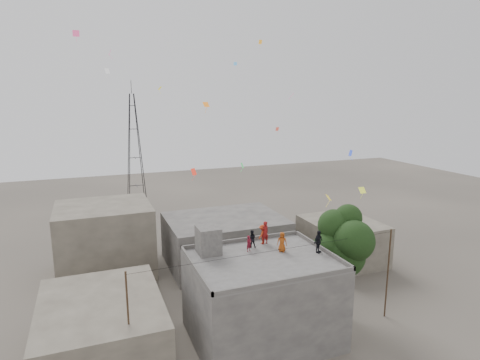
{
  "coord_description": "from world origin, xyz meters",
  "views": [
    {
      "loc": [
        -11.15,
        -24.38,
        17.41
      ],
      "look_at": [
        -0.77,
        2.4,
        11.48
      ],
      "focal_mm": 30.0,
      "sensor_mm": 36.0,
      "label": 1
    }
  ],
  "objects_px": {
    "stair_head_box": "(208,240)",
    "person_red_adult": "(265,233)",
    "tree": "(344,243)",
    "transmission_tower": "(135,152)",
    "person_dark_adult": "(318,242)"
  },
  "relations": [
    {
      "from": "transmission_tower",
      "to": "person_dark_adult",
      "type": "distance_m",
      "value": 41.22
    },
    {
      "from": "transmission_tower",
      "to": "person_dark_adult",
      "type": "relative_size",
      "value": 11.68
    },
    {
      "from": "stair_head_box",
      "to": "tree",
      "type": "distance_m",
      "value": 10.8
    },
    {
      "from": "tree",
      "to": "person_red_adult",
      "type": "xyz_separation_m",
      "value": [
        -5.9,
        2.19,
        0.92
      ]
    },
    {
      "from": "stair_head_box",
      "to": "person_red_adult",
      "type": "distance_m",
      "value": 4.67
    },
    {
      "from": "stair_head_box",
      "to": "person_dark_adult",
      "type": "height_order",
      "value": "stair_head_box"
    },
    {
      "from": "tree",
      "to": "transmission_tower",
      "type": "bearing_deg",
      "value": 106.09
    },
    {
      "from": "person_dark_adult",
      "to": "stair_head_box",
      "type": "bearing_deg",
      "value": 133.48
    },
    {
      "from": "person_red_adult",
      "to": "stair_head_box",
      "type": "bearing_deg",
      "value": -9.91
    },
    {
      "from": "tree",
      "to": "transmission_tower",
      "type": "height_order",
      "value": "transmission_tower"
    },
    {
      "from": "stair_head_box",
      "to": "person_dark_adult",
      "type": "bearing_deg",
      "value": -20.87
    },
    {
      "from": "stair_head_box",
      "to": "transmission_tower",
      "type": "xyz_separation_m",
      "value": [
        -0.8,
        37.4,
        1.97
      ]
    },
    {
      "from": "tree",
      "to": "transmission_tower",
      "type": "relative_size",
      "value": 0.45
    },
    {
      "from": "stair_head_box",
      "to": "person_red_adult",
      "type": "relative_size",
      "value": 1.08
    },
    {
      "from": "person_red_adult",
      "to": "transmission_tower",
      "type": "bearing_deg",
      "value": -93.78
    }
  ]
}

